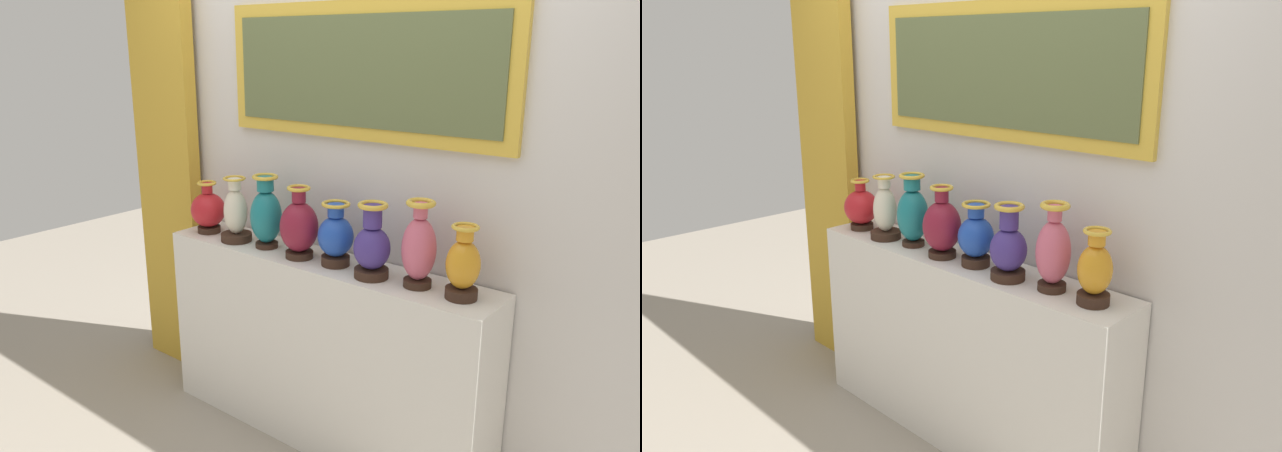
{
  "view_description": "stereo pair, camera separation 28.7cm",
  "coord_description": "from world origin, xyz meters",
  "views": [
    {
      "loc": [
        1.72,
        -2.15,
        1.93
      ],
      "look_at": [
        0.0,
        0.0,
        1.12
      ],
      "focal_mm": 34.93,
      "sensor_mm": 36.0,
      "label": 1
    },
    {
      "loc": [
        1.94,
        -1.96,
        1.93
      ],
      "look_at": [
        0.0,
        0.0,
        1.12
      ],
      "focal_mm": 34.93,
      "sensor_mm": 36.0,
      "label": 2
    }
  ],
  "objects": [
    {
      "name": "display_shelf",
      "position": [
        0.0,
        0.0,
        0.48
      ],
      "size": [
        1.77,
        0.32,
        0.96
      ],
      "primitive_type": "cube",
      "color": "silver",
      "rests_on": "ground_plane"
    },
    {
      "name": "vase_rose",
      "position": [
        0.53,
        -0.01,
        1.13
      ],
      "size": [
        0.14,
        0.14,
        0.37
      ],
      "color": "#382319",
      "rests_on": "display_shelf"
    },
    {
      "name": "curtain_gold",
      "position": [
        -1.22,
        0.1,
        1.13
      ],
      "size": [
        0.48,
        0.08,
        2.27
      ],
      "primitive_type": "cube",
      "color": "gold",
      "rests_on": "ground_plane"
    },
    {
      "name": "vase_indigo",
      "position": [
        0.32,
        -0.04,
        1.1
      ],
      "size": [
        0.16,
        0.16,
        0.33
      ],
      "color": "#382319",
      "rests_on": "display_shelf"
    },
    {
      "name": "ground_plane",
      "position": [
        0.0,
        0.0,
        0.0
      ],
      "size": [
        9.16,
        9.16,
        0.0
      ],
      "primitive_type": "plane",
      "color": "gray"
    },
    {
      "name": "back_wall",
      "position": [
        0.0,
        0.22,
        1.35
      ],
      "size": [
        3.16,
        0.14,
        2.66
      ],
      "color": "silver",
      "rests_on": "ground_plane"
    },
    {
      "name": "vase_teal",
      "position": [
        -0.32,
        -0.02,
        1.13
      ],
      "size": [
        0.16,
        0.16,
        0.37
      ],
      "color": "#382319",
      "rests_on": "display_shelf"
    },
    {
      "name": "vase_ivory",
      "position": [
        -0.52,
        -0.04,
        1.1
      ],
      "size": [
        0.16,
        0.16,
        0.33
      ],
      "color": "#382319",
      "rests_on": "display_shelf"
    },
    {
      "name": "vase_crimson",
      "position": [
        -0.74,
        -0.03,
        1.08
      ],
      "size": [
        0.18,
        0.18,
        0.28
      ],
      "color": "#382319",
      "rests_on": "display_shelf"
    },
    {
      "name": "vase_burgundy",
      "position": [
        -0.1,
        -0.04,
        1.11
      ],
      "size": [
        0.18,
        0.18,
        0.34
      ],
      "color": "#382319",
      "rests_on": "display_shelf"
    },
    {
      "name": "vase_amber",
      "position": [
        0.73,
        -0.01,
        1.1
      ],
      "size": [
        0.14,
        0.14,
        0.3
      ],
      "color": "#382319",
      "rests_on": "display_shelf"
    },
    {
      "name": "vase_sapphire",
      "position": [
        0.1,
        -0.01,
        1.09
      ],
      "size": [
        0.16,
        0.16,
        0.3
      ],
      "color": "#382319",
      "rests_on": "display_shelf"
    }
  ]
}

